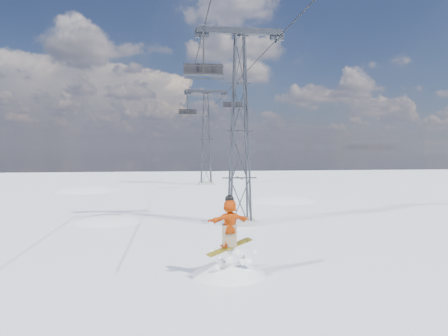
{
  "coord_description": "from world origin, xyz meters",
  "views": [
    {
      "loc": [
        -2.98,
        -15.11,
        4.56
      ],
      "look_at": [
        -0.79,
        2.58,
        3.62
      ],
      "focal_mm": 32.0,
      "sensor_mm": 36.0,
      "label": 1
    }
  ],
  "objects_px": {
    "lift_tower_far": "(206,140)",
    "snowboarder_jump": "(229,319)",
    "lift_chair_near": "(203,70)",
    "lift_tower_near": "(240,132)"
  },
  "relations": [
    {
      "from": "lift_tower_near",
      "to": "lift_chair_near",
      "type": "xyz_separation_m",
      "value": [
        -2.2,
        -1.33,
        3.25
      ]
    },
    {
      "from": "lift_tower_far",
      "to": "snowboarder_jump",
      "type": "distance_m",
      "value": 34.96
    },
    {
      "from": "lift_tower_far",
      "to": "lift_chair_near",
      "type": "distance_m",
      "value": 26.62
    },
    {
      "from": "lift_tower_far",
      "to": "lift_chair_near",
      "type": "relative_size",
      "value": 4.28
    },
    {
      "from": "snowboarder_jump",
      "to": "lift_chair_near",
      "type": "bearing_deg",
      "value": 92.29
    },
    {
      "from": "lift_tower_far",
      "to": "snowboarder_jump",
      "type": "height_order",
      "value": "lift_tower_far"
    },
    {
      "from": "lift_tower_near",
      "to": "lift_tower_far",
      "type": "distance_m",
      "value": 25.0
    },
    {
      "from": "lift_tower_near",
      "to": "lift_chair_near",
      "type": "bearing_deg",
      "value": -148.78
    },
    {
      "from": "snowboarder_jump",
      "to": "lift_chair_near",
      "type": "xyz_separation_m",
      "value": [
        -0.31,
        7.84,
        10.35
      ]
    },
    {
      "from": "lift_tower_far",
      "to": "lift_chair_near",
      "type": "xyz_separation_m",
      "value": [
        -2.2,
        -26.33,
        3.25
      ]
    }
  ]
}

